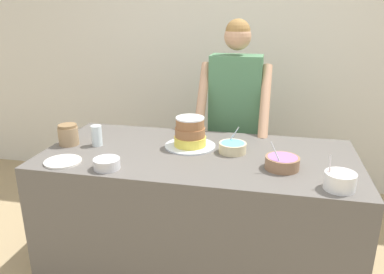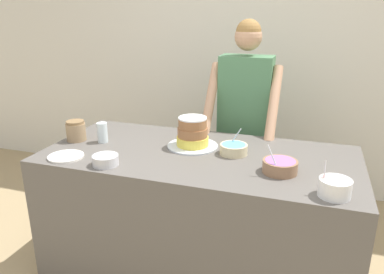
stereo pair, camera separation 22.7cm
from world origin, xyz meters
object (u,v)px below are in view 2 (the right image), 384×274
object	(u,v)px
person_baker	(245,108)
stoneware_jar	(76,131)
frosting_bowl_blue	(234,149)
frosting_bowl_pink	(335,187)
cake	(193,134)
frosting_bowl_purple	(280,166)
frosting_bowl_white	(105,160)
ceramic_plate	(66,156)
drinking_glass	(102,132)

from	to	relation	value
person_baker	stoneware_jar	distance (m)	1.27
frosting_bowl_blue	frosting_bowl_pink	size ratio (longest dim) A/B	1.00
cake	frosting_bowl_blue	size ratio (longest dim) A/B	1.94
frosting_bowl_purple	frosting_bowl_white	size ratio (longest dim) A/B	1.28
frosting_bowl_blue	frosting_bowl_purple	bearing A→B (deg)	-32.48
frosting_bowl_blue	person_baker	bearing A→B (deg)	95.15
cake	frosting_bowl_pink	distance (m)	0.97
frosting_bowl_blue	frosting_bowl_pink	xyz separation A→B (m)	(0.58, -0.40, 0.01)
cake	ceramic_plate	bearing A→B (deg)	-147.84
frosting_bowl_purple	stoneware_jar	world-z (taller)	frosting_bowl_purple
frosting_bowl_purple	ceramic_plate	bearing A→B (deg)	-171.70
frosting_bowl_blue	stoneware_jar	xyz separation A→B (m)	(-1.08, -0.09, 0.03)
ceramic_plate	stoneware_jar	world-z (taller)	stoneware_jar
cake	frosting_bowl_pink	bearing A→B (deg)	-27.14
frosting_bowl_blue	ceramic_plate	size ratio (longest dim) A/B	0.80
person_baker	cake	size ratio (longest dim) A/B	5.04
cake	frosting_bowl_white	size ratio (longest dim) A/B	2.21
frosting_bowl_blue	frosting_bowl_white	bearing A→B (deg)	-148.83
frosting_bowl_pink	ceramic_plate	world-z (taller)	frosting_bowl_pink
person_baker	frosting_bowl_blue	xyz separation A→B (m)	(0.06, -0.66, -0.09)
frosting_bowl_pink	stoneware_jar	world-z (taller)	frosting_bowl_pink
person_baker	frosting_bowl_blue	size ratio (longest dim) A/B	9.78
frosting_bowl_blue	stoneware_jar	size ratio (longest dim) A/B	1.24
frosting_bowl_blue	ceramic_plate	distance (m)	1.03
drinking_glass	stoneware_jar	distance (m)	0.19
frosting_bowl_white	ceramic_plate	size ratio (longest dim) A/B	0.70
stoneware_jar	frosting_bowl_blue	bearing A→B (deg)	4.50
person_baker	frosting_bowl_white	world-z (taller)	person_baker
frosting_bowl_pink	stoneware_jar	distance (m)	1.69
stoneware_jar	cake	bearing A→B (deg)	9.47
frosting_bowl_pink	drinking_glass	world-z (taller)	frosting_bowl_pink
frosting_bowl_blue	frosting_bowl_pink	distance (m)	0.70
cake	ceramic_plate	world-z (taller)	cake
person_baker	drinking_glass	bearing A→B (deg)	-139.13
person_baker	frosting_bowl_blue	world-z (taller)	person_baker
frosting_bowl_blue	cake	bearing A→B (deg)	170.45
cake	frosting_bowl_purple	distance (m)	0.64
person_baker	stoneware_jar	xyz separation A→B (m)	(-1.02, -0.75, -0.06)
frosting_bowl_purple	frosting_bowl_white	bearing A→B (deg)	-167.71
frosting_bowl_purple	frosting_bowl_white	world-z (taller)	frosting_bowl_purple
cake	frosting_bowl_purple	size ratio (longest dim) A/B	1.73
frosting_bowl_pink	frosting_bowl_blue	bearing A→B (deg)	145.71
ceramic_plate	person_baker	bearing A→B (deg)	49.08
cake	drinking_glass	xyz separation A→B (m)	(-0.61, -0.11, -0.02)
frosting_bowl_purple	ceramic_plate	xyz separation A→B (m)	(-1.26, -0.18, -0.03)
cake	drinking_glass	bearing A→B (deg)	-170.03
person_baker	frosting_bowl_pink	bearing A→B (deg)	-58.83
frosting_bowl_blue	drinking_glass	distance (m)	0.90
frosting_bowl_pink	drinking_glass	bearing A→B (deg)	167.12
cake	frosting_bowl_purple	xyz separation A→B (m)	(0.59, -0.24, -0.05)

